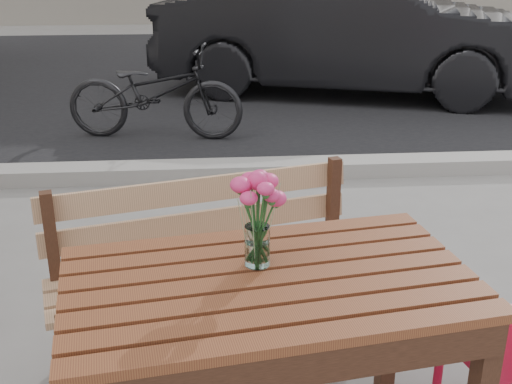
# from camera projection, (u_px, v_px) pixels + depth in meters

# --- Properties ---
(street) EXTENTS (30.00, 8.12, 0.12)m
(street) POSITION_uv_depth(u_px,v_px,m) (216.00, 108.00, 6.96)
(street) COLOR black
(street) RESTS_ON ground
(main_table) EXTENTS (1.37, 0.93, 0.79)m
(main_table) POSITION_uv_depth(u_px,v_px,m) (269.00, 313.00, 2.04)
(main_table) COLOR #5F2B19
(main_table) RESTS_ON ground
(main_bench) EXTENTS (1.43, 0.75, 0.86)m
(main_bench) POSITION_uv_depth(u_px,v_px,m) (207.00, 249.00, 2.76)
(main_bench) COLOR #A37854
(main_bench) RESTS_ON ground
(main_vase) EXTENTS (0.17, 0.17, 0.32)m
(main_vase) POSITION_uv_depth(u_px,v_px,m) (257.00, 208.00, 2.00)
(main_vase) COLOR white
(main_vase) RESTS_ON main_table
(parked_car) EXTENTS (4.75, 2.77, 1.48)m
(parked_car) POSITION_uv_depth(u_px,v_px,m) (350.00, 30.00, 7.50)
(parked_car) COLOR black
(parked_car) RESTS_ON ground
(bicycle) EXTENTS (1.70, 0.82, 0.86)m
(bicycle) POSITION_uv_depth(u_px,v_px,m) (155.00, 93.00, 5.90)
(bicycle) COLOR black
(bicycle) RESTS_ON ground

